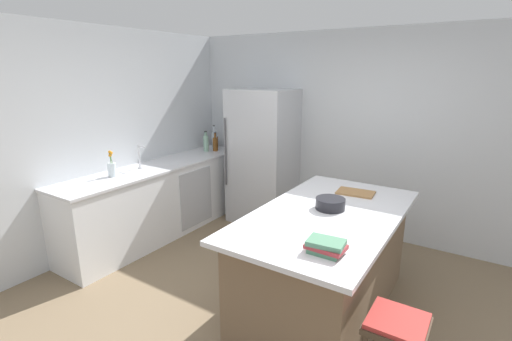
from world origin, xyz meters
TOP-DOWN VIEW (x-y plane):
  - ground_plane at (0.00, 0.00)m, footprint 7.20×7.20m
  - wall_rear at (0.00, 2.25)m, footprint 6.00×0.10m
  - wall_left at (-2.45, 0.00)m, footprint 0.10×6.00m
  - counter_run_left at (-2.09, 0.74)m, footprint 0.65×2.75m
  - kitchen_island at (0.35, 0.40)m, footprint 1.11×2.01m
  - refrigerator at (-1.22, 1.86)m, footprint 0.84×0.72m
  - bar_stool at (1.10, -0.29)m, footprint 0.36×0.36m
  - sink_faucet at (-2.14, 0.50)m, footprint 0.15×0.05m
  - flower_vase at (-2.13, 0.09)m, footprint 0.09×0.09m
  - syrup_bottle at (-2.17, 2.00)m, footprint 0.06×0.06m
  - soda_bottle at (-2.13, 1.91)m, footprint 0.08×0.08m
  - whiskey_bottle at (-2.02, 1.81)m, footprint 0.08×0.08m
  - gin_bottle at (-2.13, 1.72)m, footprint 0.08×0.08m
  - cookbook_stack at (0.61, -0.28)m, footprint 0.26×0.19m
  - mixing_bowl at (0.33, 0.49)m, footprint 0.26×0.26m
  - cutting_board at (0.38, 1.02)m, footprint 0.37×0.26m

SIDE VIEW (x-z plane):
  - ground_plane at x=0.00m, z-range 0.00..0.00m
  - counter_run_left at x=-2.09m, z-range 0.00..0.94m
  - kitchen_island at x=0.35m, z-range 0.01..0.94m
  - bar_stool at x=1.10m, z-range 0.20..0.83m
  - refrigerator at x=-1.22m, z-range 0.00..1.87m
  - cutting_board at x=0.38m, z-range 0.93..0.95m
  - cookbook_stack at x=0.61m, z-range 0.93..1.02m
  - mixing_bowl at x=0.33m, z-range 0.93..1.03m
  - syrup_bottle at x=-2.17m, z-range 0.91..1.15m
  - flower_vase at x=-2.13m, z-range 0.88..1.18m
  - whiskey_bottle at x=-2.02m, z-range 0.90..1.18m
  - gin_bottle at x=-2.13m, z-range 0.91..1.21m
  - soda_bottle at x=-2.13m, z-range 0.90..1.26m
  - sink_faucet at x=-2.14m, z-range 0.94..1.24m
  - wall_rear at x=0.00m, z-range 0.00..2.60m
  - wall_left at x=-2.45m, z-range 0.00..2.60m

